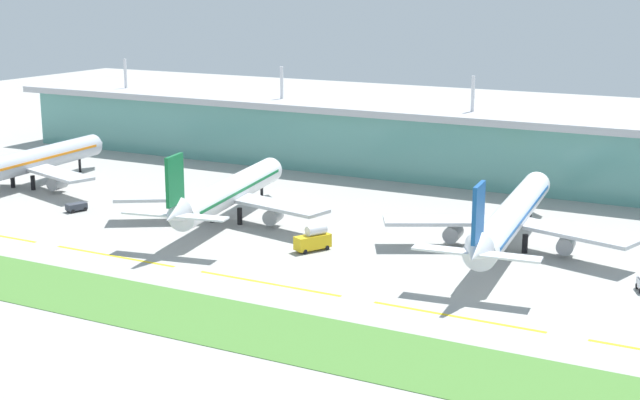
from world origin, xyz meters
name	(u,v)px	position (x,y,z in m)	size (l,w,h in m)	color
ground_plane	(282,287)	(0.00, 0.00, 0.00)	(600.00, 600.00, 0.00)	#9E9E99
terminal_building	(478,143)	(0.00, 100.55, 9.35)	(288.00, 34.00, 27.31)	#5B9E93
airliner_nearest	(25,162)	(-95.77, 36.23, 6.45)	(48.64, 62.45, 18.90)	#ADB2BC
airliner_near_middle	(228,192)	(-32.35, 32.05, 6.44)	(47.99, 58.60, 18.90)	silver
airliner_far_middle	(511,217)	(27.10, 40.40, 6.45)	(48.51, 68.86, 18.90)	white
taxiway_stripe_mid_west	(114,256)	(-37.00, 0.36, 0.02)	(28.00, 0.70, 0.04)	yellow
taxiway_stripe_centre	(268,283)	(-3.00, 0.36, 0.02)	(28.00, 0.70, 0.04)	yellow
taxiway_stripe_mid_east	(457,317)	(31.00, 0.36, 0.02)	(28.00, 0.70, 0.04)	yellow
grass_verge	(220,321)	(0.00, -18.72, 0.05)	(300.00, 18.00, 0.10)	#477A33
fuel_truck	(313,239)	(-5.77, 21.55, 2.26)	(5.66, 7.58, 4.95)	gold
pushback_tug	(76,207)	(-67.58, 23.42, 1.10)	(3.69, 4.94, 1.85)	#333842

